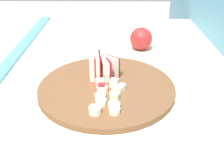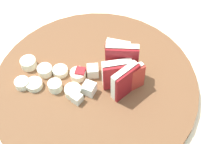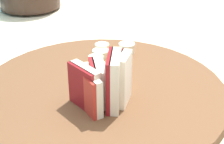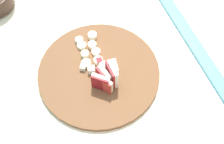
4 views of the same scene
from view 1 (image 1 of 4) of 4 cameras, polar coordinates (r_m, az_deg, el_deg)
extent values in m
cylinder|color=brown|center=(0.67, -1.17, -3.36)|extent=(0.34, 0.34, 0.01)
cube|color=#B22D23|center=(0.68, -3.45, 1.01)|extent=(0.04, 0.01, 0.07)
cube|color=white|center=(0.68, -4.05, 1.04)|extent=(0.04, 0.02, 0.07)
cube|color=maroon|center=(0.68, -2.66, 1.43)|extent=(0.05, 0.01, 0.07)
cube|color=beige|center=(0.68, -3.24, 1.41)|extent=(0.05, 0.02, 0.07)
cube|color=#A32323|center=(0.69, -1.24, 0.73)|extent=(0.04, 0.02, 0.05)
cube|color=#EFE5CC|center=(0.69, -1.83, 0.64)|extent=(0.04, 0.02, 0.05)
cube|color=maroon|center=(0.68, -0.88, 0.70)|extent=(0.05, 0.02, 0.05)
cube|color=white|center=(0.68, -1.53, 0.61)|extent=(0.05, 0.03, 0.05)
cube|color=#B22D23|center=(0.70, -0.51, 1.40)|extent=(0.04, 0.03, 0.05)
cube|color=beige|center=(0.70, -0.91, 1.27)|extent=(0.04, 0.04, 0.05)
cube|color=maroon|center=(0.70, 0.07, 1.38)|extent=(0.04, 0.04, 0.05)
cube|color=#EFE5CC|center=(0.69, -0.29, 1.20)|extent=(0.04, 0.04, 0.05)
cube|color=maroon|center=(0.64, -2.26, -3.36)|extent=(0.02, 0.02, 0.02)
cube|color=beige|center=(0.64, 2.20, -3.26)|extent=(0.02, 0.02, 0.02)
cube|color=beige|center=(0.69, -2.32, -0.24)|extent=(0.03, 0.03, 0.02)
cube|color=beige|center=(0.65, -2.71, -2.37)|extent=(0.02, 0.02, 0.02)
cube|color=white|center=(0.65, 0.46, -2.37)|extent=(0.02, 0.02, 0.02)
cylinder|color=white|center=(0.63, -2.08, -3.68)|extent=(0.03, 0.03, 0.01)
cylinder|color=white|center=(0.61, -2.58, -5.29)|extent=(0.03, 0.03, 0.01)
cylinder|color=white|center=(0.59, -2.41, -6.51)|extent=(0.02, 0.02, 0.01)
cylinder|color=#F4EAC6|center=(0.56, -3.73, -8.22)|extent=(0.03, 0.03, 0.02)
cylinder|color=beige|center=(0.63, 1.01, -3.71)|extent=(0.03, 0.03, 0.01)
cylinder|color=#F4EAC6|center=(0.60, 0.52, -5.15)|extent=(0.02, 0.02, 0.02)
cylinder|color=#F4EAC6|center=(0.58, 0.44, -7.04)|extent=(0.03, 0.03, 0.01)
cylinder|color=#F4EAC6|center=(0.56, 0.56, -8.34)|extent=(0.02, 0.02, 0.01)
sphere|color=#A32323|center=(0.90, 6.31, 7.18)|extent=(0.08, 0.08, 0.08)
camera|label=2|loc=(0.70, 29.28, 32.50)|focal=51.25mm
camera|label=3|loc=(0.98, -5.47, 21.73)|focal=54.93mm
camera|label=4|loc=(1.04, 8.10, 47.27)|focal=46.06mm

